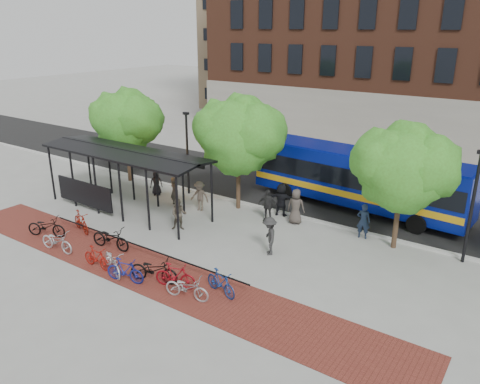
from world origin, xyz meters
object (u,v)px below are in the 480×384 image
Objects in this scene: tree_c at (405,166)px; bike_8 at (154,270)px; bike_0 at (46,226)px; pedestrian_5 at (281,200)px; pedestrian_6 at (296,206)px; pedestrian_3 at (200,196)px; bike_1 at (81,222)px; pedestrian_8 at (179,214)px; pedestrian_4 at (267,205)px; pedestrian_9 at (269,236)px; lamp_post_left at (187,151)px; bike_10 at (187,287)px; bus_shelter at (123,159)px; pedestrian_0 at (156,183)px; pedestrian_1 at (174,191)px; pedestrian_7 at (363,221)px; bus at (358,176)px; lamp_post_right at (472,205)px; bike_5 at (97,257)px; bike_7 at (125,271)px; bike_6 at (113,262)px; tree_a at (127,119)px; tree_b at (240,132)px; bike_4 at (111,238)px; bike_9 at (175,276)px; bike_11 at (221,283)px; bike_2 at (57,241)px.

bike_8 is (-7.20, -8.82, -3.50)m from tree_c.
bike_0 is 1.08× the size of pedestrian_5.
bike_8 is 8.89m from pedestrian_6.
bike_1 is at bearing -129.20° from pedestrian_3.
pedestrian_8 is at bearing -71.65° from bike_0.
pedestrian_4 is 3.91m from pedestrian_9.
lamp_post_left is 12.34m from bike_10.
bike_8 is at bearing -35.39° from bus_shelter.
pedestrian_0 is 0.81× the size of pedestrian_6.
pedestrian_7 reaches higher than pedestrian_1.
pedestrian_5 is at bearing -126.30° from bus.
lamp_post_right is at bearing 170.54° from pedestrian_7.
pedestrian_1 reaches higher than bike_5.
bike_7 is 1.18m from bike_8.
pedestrian_3 is (-0.58, 7.76, 0.38)m from bike_5.
pedestrian_9 reaches higher than bike_6.
tree_a is 14.42m from bike_8.
bike_6 is (-0.18, -9.27, -3.93)m from tree_b.
pedestrian_1 is (1.36, 5.55, 0.31)m from bike_1.
bike_5 is 0.94× the size of bike_7.
pedestrian_5 is (11.48, 0.39, -3.31)m from tree_a.
pedestrian_5 is (0.22, 1.10, 0.03)m from pedestrian_4.
pedestrian_0 is at bearing -151.54° from bus.
bike_1 is 5.00m from pedestrian_8.
bike_10 is (2.91, 0.48, -0.04)m from bike_7.
pedestrian_3 is at bearing -136.02° from tree_b.
pedestrian_1 is 5.83m from pedestrian_4.
bus is 7.02× the size of pedestrian_7.
bike_4 is at bearing -150.09° from lamp_post_right.
bike_7 reaches higher than bike_10.
tree_a is 9.96m from bike_0.
lamp_post_right is 16.33m from bike_5.
pedestrian_6 is (12.68, -0.14, -3.28)m from tree_a.
bike_9 is (4.85, -0.88, -0.02)m from bike_4.
bike_11 is at bearing 93.31° from pedestrian_5.
bike_4 is 6.65m from bike_11.
bike_6 is (3.72, 0.10, 0.01)m from bike_2.
pedestrian_1 is at bearing 174.31° from pedestrian_3.
bike_10 is at bearing 153.94° from bike_11.
bike_2 is 1.17× the size of bike_11.
pedestrian_5 is at bearing -4.32° from bike_10.
bike_9 is (8.58, 0.01, 0.00)m from bike_0.
tree_a is 1.21× the size of lamp_post_right.
bike_2 is 7.65m from bike_10.
pedestrian_7 is at bearing -13.79° from bike_6.
pedestrian_7 reaches higher than bike_10.
pedestrian_1 is at bearing -59.05° from pedestrian_0.
lamp_post_right reaches higher than bike_6.
pedestrian_0 is at bearing -17.31° from tree_a.
bike_1 is 1.06× the size of pedestrian_1.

